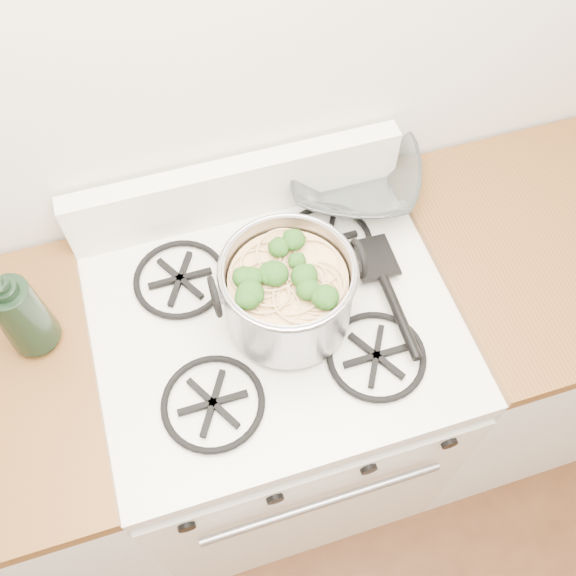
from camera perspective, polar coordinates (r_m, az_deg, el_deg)
The scene contains 7 objects.
gas_range at distance 1.78m, azimuth -0.88°, elevation -10.08°, with size 0.76×0.66×0.92m.
counter_left at distance 1.78m, azimuth -17.17°, elevation -13.75°, with size 0.25×0.65×0.92m.
counter_right at distance 2.04m, azimuth 23.51°, elevation -2.05°, with size 1.00×0.65×0.92m.
stock_pot at distance 1.26m, azimuth 0.00°, elevation -0.40°, with size 0.30×0.27×0.18m.
spatula at distance 1.41m, azimuth 7.67°, elevation 2.80°, with size 0.29×0.31×0.02m, color black, non-canonical shape.
glass_bowl at distance 1.53m, azimuth 5.86°, elevation 9.36°, with size 0.12×0.12×0.03m, color white.
bottle at distance 1.30m, azimuth -22.97°, elevation -1.62°, with size 0.10×0.10×0.26m, color black.
Camera 1 is at (-0.17, 0.63, 2.09)m, focal length 40.00 mm.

